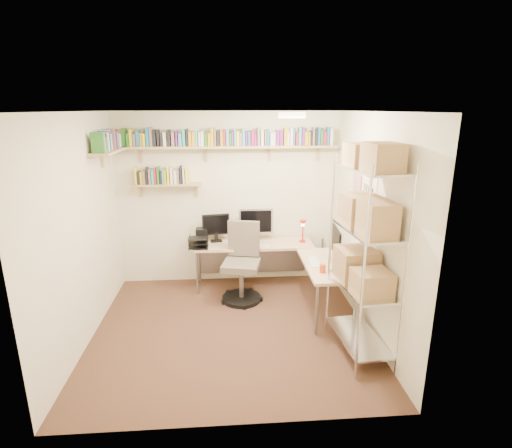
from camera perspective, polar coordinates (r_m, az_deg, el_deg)
The scene contains 6 objects.
ground at distance 4.92m, azimuth -3.55°, elevation -14.78°, with size 3.20×3.20×0.00m, color #442B1D.
room_shell at distance 4.34m, azimuth -3.85°, elevation 3.07°, with size 3.24×3.04×2.52m.
wall_shelves at distance 5.55m, azimuth -8.49°, elevation 10.82°, with size 3.12×1.09×0.80m.
corner_desk at distance 5.57m, azimuth 1.07°, elevation -3.53°, with size 2.03×1.72×1.14m.
office_chair at distance 5.45m, azimuth -2.00°, elevation -6.29°, with size 0.57×0.59×1.07m.
wire_rack at distance 4.12m, azimuth 15.44°, elevation -0.53°, with size 0.52×0.94×2.24m.
Camera 1 is at (-0.02, -4.22, 2.53)m, focal length 28.00 mm.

